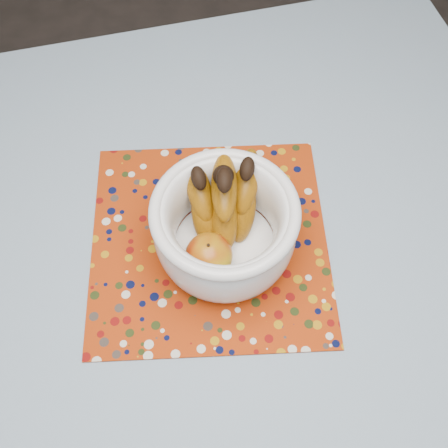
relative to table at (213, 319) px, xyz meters
name	(u,v)px	position (x,y,z in m)	size (l,w,h in m)	color
table	(213,319)	(0.00, 0.00, 0.00)	(1.20, 1.20, 0.75)	brown
tablecloth	(212,302)	(0.00, 0.00, 0.08)	(1.32, 1.32, 0.01)	slate
placemat	(209,241)	(0.02, 0.11, 0.09)	(0.40, 0.40, 0.00)	#9C2C08
fruit_bowl	(225,220)	(0.05, 0.09, 0.17)	(0.23, 0.24, 0.18)	white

